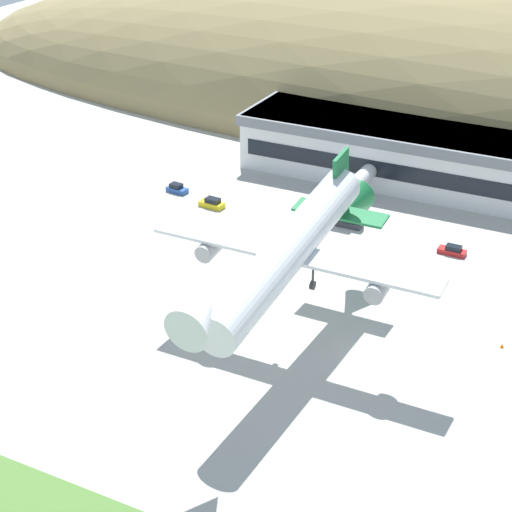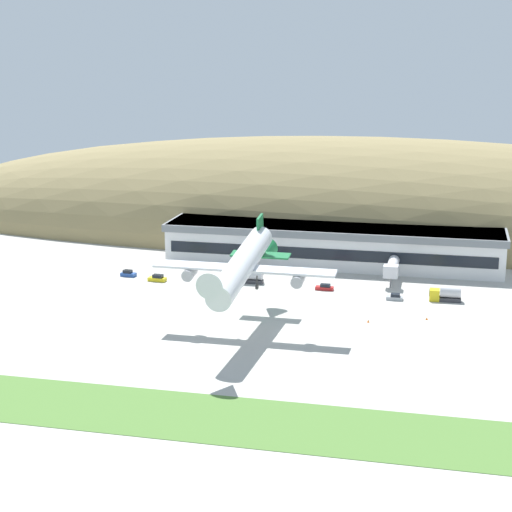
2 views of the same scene
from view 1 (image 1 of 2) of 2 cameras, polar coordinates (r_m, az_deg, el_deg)
name	(u,v)px [view 1 (image 1 of 2)]	position (r m, az deg, el deg)	size (l,w,h in m)	color
ground_plane	(368,358)	(104.62, 7.50, -6.79)	(362.44, 362.44, 0.00)	#ADAAA3
terminal_building	(485,162)	(150.36, 15.03, 6.05)	(86.33, 17.82, 10.11)	silver
jetway_0	(352,187)	(140.63, 6.44, 4.57)	(3.38, 14.50, 5.43)	silver
cargo_airplane	(290,250)	(98.32, 2.30, 0.42)	(35.97, 45.76, 11.88)	silver
service_car_0	(212,203)	(142.21, -2.95, 3.53)	(4.37, 2.10, 1.64)	gold
service_car_1	(452,251)	(130.15, 12.96, 0.36)	(4.13, 1.74, 1.41)	#B21E1E
service_car_3	(177,189)	(148.34, -5.30, 4.49)	(3.84, 2.08, 1.57)	#264C99
box_truck	(337,215)	(136.50, 5.44, 2.72)	(8.45, 2.33, 3.07)	#264C99
traffic_cone_0	(502,345)	(109.81, 16.08, -5.75)	(0.52, 0.52, 0.58)	orange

